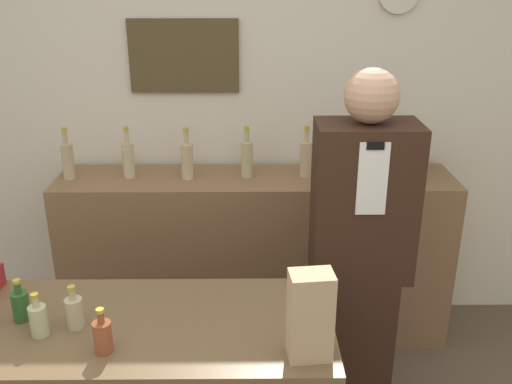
% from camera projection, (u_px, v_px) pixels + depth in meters
% --- Properties ---
extents(back_wall, '(5.20, 0.09, 2.70)m').
position_uv_depth(back_wall, '(224.00, 103.00, 3.29)').
color(back_wall, beige).
rests_on(back_wall, ground_plane).
extents(back_shelf, '(2.21, 0.44, 1.00)m').
position_uv_depth(back_shelf, '(256.00, 257.00, 3.35)').
color(back_shelf, brown).
rests_on(back_shelf, ground_plane).
extents(shopkeeper, '(0.43, 0.27, 1.72)m').
position_uv_depth(shopkeeper, '(359.00, 261.00, 2.56)').
color(shopkeeper, '#331E14').
rests_on(shopkeeper, ground_plane).
extents(potted_plant, '(0.23, 0.23, 0.34)m').
position_uv_depth(potted_plant, '(406.00, 146.00, 3.11)').
color(potted_plant, '#4C3D2D').
rests_on(potted_plant, back_shelf).
extents(paper_bag, '(0.15, 0.11, 0.31)m').
position_uv_depth(paper_bag, '(310.00, 316.00, 1.80)').
color(paper_bag, tan).
rests_on(paper_bag, display_counter).
extents(tape_dispenser, '(0.09, 0.06, 0.07)m').
position_uv_depth(tape_dispenser, '(315.00, 344.00, 1.88)').
color(tape_dispenser, '#1E4799').
rests_on(tape_dispenser, display_counter).
extents(counter_bottle_2, '(0.06, 0.06, 0.16)m').
position_uv_depth(counter_bottle_2, '(21.00, 305.00, 2.02)').
color(counter_bottle_2, '#2A5426').
rests_on(counter_bottle_2, display_counter).
extents(counter_bottle_3, '(0.06, 0.06, 0.16)m').
position_uv_depth(counter_bottle_3, '(39.00, 319.00, 1.94)').
color(counter_bottle_3, tan).
rests_on(counter_bottle_3, display_counter).
extents(counter_bottle_4, '(0.06, 0.06, 0.16)m').
position_uv_depth(counter_bottle_4, '(75.00, 312.00, 1.98)').
color(counter_bottle_4, tan).
rests_on(counter_bottle_4, display_counter).
extents(counter_bottle_5, '(0.06, 0.06, 0.16)m').
position_uv_depth(counter_bottle_5, '(103.00, 336.00, 1.86)').
color(counter_bottle_5, brown).
rests_on(counter_bottle_5, display_counter).
extents(shelf_bottle_0, '(0.07, 0.07, 0.29)m').
position_uv_depth(shelf_bottle_0, '(68.00, 160.00, 3.11)').
color(shelf_bottle_0, tan).
rests_on(shelf_bottle_0, back_shelf).
extents(shelf_bottle_1, '(0.07, 0.07, 0.29)m').
position_uv_depth(shelf_bottle_1, '(128.00, 158.00, 3.13)').
color(shelf_bottle_1, tan).
rests_on(shelf_bottle_1, back_shelf).
extents(shelf_bottle_2, '(0.07, 0.07, 0.29)m').
position_uv_depth(shelf_bottle_2, '(187.00, 160.00, 3.11)').
color(shelf_bottle_2, tan).
rests_on(shelf_bottle_2, back_shelf).
extents(shelf_bottle_3, '(0.07, 0.07, 0.29)m').
position_uv_depth(shelf_bottle_3, '(247.00, 158.00, 3.14)').
color(shelf_bottle_3, tan).
rests_on(shelf_bottle_3, back_shelf).
extents(shelf_bottle_4, '(0.07, 0.07, 0.29)m').
position_uv_depth(shelf_bottle_4, '(306.00, 158.00, 3.14)').
color(shelf_bottle_4, tan).
rests_on(shelf_bottle_4, back_shelf).
extents(shelf_bottle_5, '(0.07, 0.07, 0.29)m').
position_uv_depth(shelf_bottle_5, '(365.00, 157.00, 3.15)').
color(shelf_bottle_5, tan).
rests_on(shelf_bottle_5, back_shelf).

